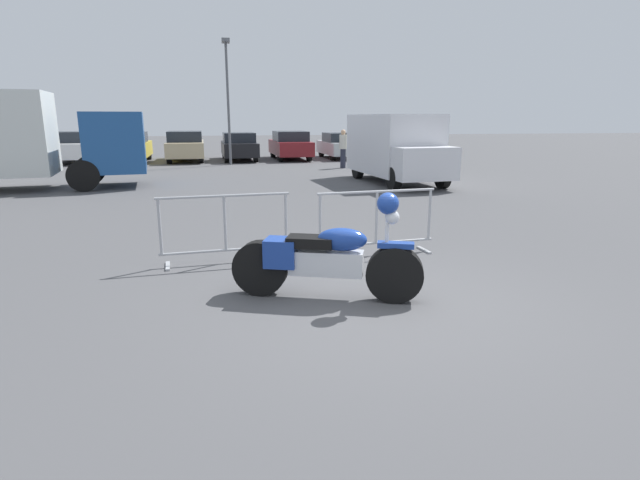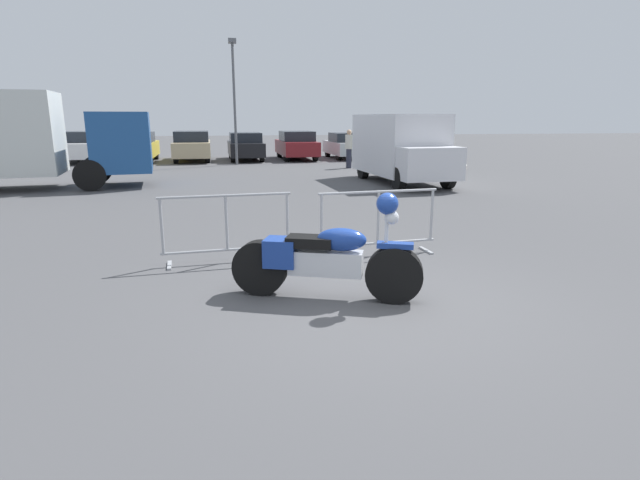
% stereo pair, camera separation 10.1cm
% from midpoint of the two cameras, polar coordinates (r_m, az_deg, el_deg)
% --- Properties ---
extents(ground_plane, '(120.00, 120.00, 0.00)m').
position_cam_midpoint_polar(ground_plane, '(6.12, 5.79, -7.33)').
color(ground_plane, '#4C4C4F').
extents(motorcycle, '(2.31, 1.00, 1.35)m').
position_cam_midpoint_polar(motorcycle, '(6.15, 0.23, -2.10)').
color(motorcycle, black).
rests_on(motorcycle, ground).
extents(crowd_barrier_near, '(2.01, 0.61, 1.07)m').
position_cam_midpoint_polar(crowd_barrier_near, '(7.81, -11.15, 1.34)').
color(crowd_barrier_near, '#9EA0A5').
rests_on(crowd_barrier_near, ground).
extents(crowd_barrier_far, '(2.01, 0.61, 1.07)m').
position_cam_midpoint_polar(crowd_barrier_far, '(8.16, 6.12, 2.05)').
color(crowd_barrier_far, '#9EA0A5').
rests_on(crowd_barrier_far, ground).
extents(delivery_van, '(2.35, 5.14, 2.31)m').
position_cam_midpoint_polar(delivery_van, '(17.66, 8.45, 10.55)').
color(delivery_van, silver).
rests_on(delivery_van, ground).
extents(parked_car_white, '(2.00, 4.57, 1.53)m').
position_cam_midpoint_polar(parked_car_white, '(28.43, -26.41, 9.52)').
color(parked_car_white, white).
rests_on(parked_car_white, ground).
extents(parked_car_yellow, '(1.95, 4.47, 1.50)m').
position_cam_midpoint_polar(parked_car_yellow, '(27.46, -21.03, 9.90)').
color(parked_car_yellow, yellow).
rests_on(parked_car_yellow, ground).
extents(parked_car_tan, '(2.00, 4.57, 1.53)m').
position_cam_midpoint_polar(parked_car_tan, '(27.22, -15.22, 10.33)').
color(parked_car_tan, tan).
rests_on(parked_car_tan, ground).
extents(parked_car_black, '(1.88, 4.31, 1.44)m').
position_cam_midpoint_polar(parked_car_black, '(27.14, -9.34, 10.52)').
color(parked_car_black, black).
rests_on(parked_car_black, ground).
extents(parked_car_maroon, '(1.96, 4.47, 1.50)m').
position_cam_midpoint_polar(parked_car_maroon, '(27.48, -3.53, 10.77)').
color(parked_car_maroon, maroon).
rests_on(parked_car_maroon, ground).
extents(parked_car_silver, '(1.82, 4.17, 1.39)m').
position_cam_midpoint_polar(parked_car_silver, '(28.07, 2.11, 10.75)').
color(parked_car_silver, '#B7BABF').
rests_on(parked_car_silver, ground).
extents(pedestrian, '(0.35, 0.35, 1.69)m').
position_cam_midpoint_polar(pedestrian, '(22.59, 2.53, 10.54)').
color(pedestrian, '#262838').
rests_on(pedestrian, ground).
extents(planter_island, '(4.24, 4.24, 1.08)m').
position_cam_midpoint_polar(planter_island, '(23.46, 9.86, 9.04)').
color(planter_island, '#ADA89E').
rests_on(planter_island, ground).
extents(street_lamp, '(0.36, 0.70, 5.68)m').
position_cam_midpoint_polar(street_lamp, '(24.57, -10.66, 17.11)').
color(street_lamp, '#595B60').
rests_on(street_lamp, ground).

